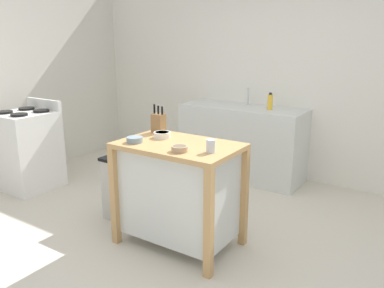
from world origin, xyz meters
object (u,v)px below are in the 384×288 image
(sink_faucet, at_px, (248,97))
(bowl_stoneware_deep, at_px, (135,140))
(kitchen_island, at_px, (179,189))
(bowl_ceramic_wide, at_px, (162,135))
(knife_block, at_px, (159,123))
(trash_bin, at_px, (123,188))
(stove, at_px, (28,150))
(bowl_ceramic_small, at_px, (180,149))
(drinking_cup, at_px, (211,146))
(bottle_dish_soap, at_px, (270,102))

(sink_faucet, bearing_deg, bowl_stoneware_deep, -90.05)
(kitchen_island, bearing_deg, bowl_ceramic_wide, 161.53)
(knife_block, height_order, bowl_stoneware_deep, knife_block)
(trash_bin, distance_m, stove, 1.52)
(knife_block, bearing_deg, bowl_ceramic_small, -38.16)
(knife_block, xyz_separation_m, bowl_ceramic_small, (0.52, -0.41, -0.07))
(trash_bin, height_order, stove, stove)
(drinking_cup, bearing_deg, sink_faucet, 107.98)
(bowl_stoneware_deep, bearing_deg, bowl_ceramic_wide, 69.07)
(bottle_dish_soap, bearing_deg, stove, -143.04)
(bowl_stoneware_deep, height_order, trash_bin, bowl_stoneware_deep)
(bowl_ceramic_wide, bearing_deg, sink_faucet, 92.78)
(knife_block, height_order, drinking_cup, knife_block)
(bowl_stoneware_deep, distance_m, trash_bin, 0.78)
(kitchen_island, bearing_deg, drinking_cup, -12.78)
(kitchen_island, relative_size, bottle_dish_soap, 4.88)
(knife_block, height_order, bowl_ceramic_small, knife_block)
(knife_block, bearing_deg, kitchen_island, -30.30)
(bowl_ceramic_small, distance_m, drinking_cup, 0.24)
(bowl_stoneware_deep, bearing_deg, bottle_dish_soap, 79.85)
(trash_bin, relative_size, sink_faucet, 2.86)
(drinking_cup, bearing_deg, stove, 175.91)
(bowl_ceramic_small, distance_m, stove, 2.46)
(drinking_cup, bearing_deg, trash_bin, 170.65)
(kitchen_island, bearing_deg, stove, 177.28)
(bottle_dish_soap, relative_size, stove, 0.20)
(bowl_ceramic_wide, xyz_separation_m, drinking_cup, (0.58, -0.15, 0.02))
(bowl_ceramic_small, bearing_deg, trash_bin, 161.94)
(knife_block, bearing_deg, drinking_cup, -22.39)
(bowl_ceramic_wide, bearing_deg, stove, 179.11)
(drinking_cup, height_order, sink_faucet, sink_faucet)
(kitchen_island, relative_size, knife_block, 3.90)
(knife_block, distance_m, trash_bin, 0.77)
(bowl_stoneware_deep, relative_size, bottle_dish_soap, 0.66)
(knife_block, distance_m, bowl_ceramic_wide, 0.22)
(bowl_ceramic_small, height_order, trash_bin, bowl_ceramic_small)
(bowl_ceramic_wide, height_order, stove, stove)
(knife_block, bearing_deg, bottle_dish_soap, 75.58)
(bowl_stoneware_deep, bearing_deg, bowl_ceramic_small, -1.90)
(knife_block, height_order, sink_faucet, knife_block)
(knife_block, xyz_separation_m, bowl_stoneware_deep, (0.06, -0.39, -0.07))
(sink_faucet, bearing_deg, bottle_dish_soap, -22.60)
(bowl_ceramic_wide, relative_size, bottle_dish_soap, 0.71)
(bowl_stoneware_deep, bearing_deg, trash_bin, 146.93)
(bottle_dish_soap, bearing_deg, knife_block, -104.42)
(drinking_cup, xyz_separation_m, stove, (-2.60, 0.19, -0.49))
(stove, bearing_deg, sink_faucet, 44.06)
(kitchen_island, distance_m, bowl_stoneware_deep, 0.56)
(bowl_stoneware_deep, bearing_deg, sink_faucet, 89.95)
(bowl_stoneware_deep, height_order, bottle_dish_soap, bottle_dish_soap)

